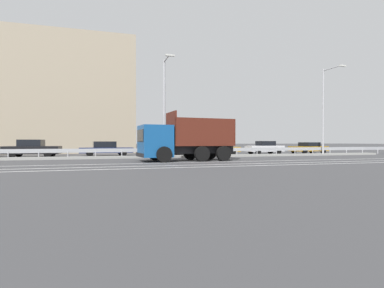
# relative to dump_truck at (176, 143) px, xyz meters

# --- Properties ---
(ground_plane) EXTENTS (320.00, 320.00, 0.00)m
(ground_plane) POSITION_rel_dump_truck_xyz_m (4.02, 2.52, -1.26)
(ground_plane) COLOR #424244
(lane_strip_0) EXTENTS (66.00, 0.16, 0.01)m
(lane_strip_0) POSITION_rel_dump_truck_xyz_m (0.86, -1.73, -1.26)
(lane_strip_0) COLOR silver
(lane_strip_0) RESTS_ON ground_plane
(lane_strip_1) EXTENTS (66.00, 0.16, 0.01)m
(lane_strip_1) POSITION_rel_dump_truck_xyz_m (0.86, -3.81, -1.26)
(lane_strip_1) COLOR silver
(lane_strip_1) RESTS_ON ground_plane
(lane_strip_2) EXTENTS (66.00, 0.16, 0.01)m
(lane_strip_2) POSITION_rel_dump_truck_xyz_m (0.86, -5.23, -1.26)
(lane_strip_2) COLOR silver
(lane_strip_2) RESTS_ON ground_plane
(median_island) EXTENTS (36.30, 1.10, 0.18)m
(median_island) POSITION_rel_dump_truck_xyz_m (4.02, 4.48, -1.17)
(median_island) COLOR gray
(median_island) RESTS_ON ground_plane
(median_guardrail) EXTENTS (66.00, 0.09, 0.78)m
(median_guardrail) POSITION_rel_dump_truck_xyz_m (4.02, 5.45, -0.69)
(median_guardrail) COLOR #9EA0A5
(median_guardrail) RESTS_ON ground_plane
(dump_truck) EXTENTS (6.87, 3.05, 3.41)m
(dump_truck) POSITION_rel_dump_truck_xyz_m (0.00, 0.00, 0.00)
(dump_truck) COLOR #144C8C
(dump_truck) RESTS_ON ground_plane
(median_road_sign) EXTENTS (0.70, 0.16, 2.22)m
(median_road_sign) POSITION_rel_dump_truck_xyz_m (-1.41, 4.48, -0.10)
(median_road_sign) COLOR white
(median_road_sign) RESTS_ON ground_plane
(street_lamp_1) EXTENTS (0.70, 2.39, 8.27)m
(street_lamp_1) POSITION_rel_dump_truck_xyz_m (0.11, 4.45, 3.37)
(street_lamp_1) COLOR #ADADB2
(street_lamp_1) RESTS_ON ground_plane
(street_lamp_2) EXTENTS (0.71, 2.56, 8.55)m
(street_lamp_2) POSITION_rel_dump_truck_xyz_m (16.12, 4.33, 3.53)
(street_lamp_2) COLOR #ADADB2
(street_lamp_2) RESTS_ON ground_plane
(parked_car_2) EXTENTS (4.47, 2.17, 1.53)m
(parked_car_2) POSITION_rel_dump_truck_xyz_m (-10.73, 8.37, -0.50)
(parked_car_2) COLOR black
(parked_car_2) RESTS_ON ground_plane
(parked_car_3) EXTENTS (4.91, 2.20, 1.37)m
(parked_car_3) POSITION_rel_dump_truck_xyz_m (-4.66, 8.78, -0.57)
(parked_car_3) COLOR navy
(parked_car_3) RESTS_ON ground_plane
(parked_car_4) EXTENTS (4.06, 1.89, 1.29)m
(parked_car_4) POSITION_rel_dump_truck_xyz_m (0.96, 8.50, -0.60)
(parked_car_4) COLOR black
(parked_car_4) RESTS_ON ground_plane
(parked_car_5) EXTENTS (4.70, 1.98, 1.20)m
(parked_car_5) POSITION_rel_dump_truck_xyz_m (6.39, 8.68, -0.63)
(parked_car_5) COLOR #B27A14
(parked_car_5) RESTS_ON ground_plane
(parked_car_6) EXTENTS (3.89, 1.82, 1.41)m
(parked_car_6) POSITION_rel_dump_truck_xyz_m (11.71, 8.21, -0.55)
(parked_car_6) COLOR silver
(parked_car_6) RESTS_ON ground_plane
(parked_car_7) EXTENTS (4.12, 2.16, 1.28)m
(parked_car_7) POSITION_rel_dump_truck_xyz_m (17.23, 8.20, -0.60)
(parked_car_7) COLOR #B27A14
(parked_car_7) RESTS_ON ground_plane
(background_building_0) EXTENTS (17.84, 14.46, 13.79)m
(background_building_0) POSITION_rel_dump_truck_xyz_m (-10.16, 22.16, 5.63)
(background_building_0) COLOR tan
(background_building_0) RESTS_ON ground_plane
(church_tower) EXTENTS (3.60, 3.60, 12.04)m
(church_tower) POSITION_rel_dump_truck_xyz_m (-4.05, 32.78, 4.17)
(church_tower) COLOR silver
(church_tower) RESTS_ON ground_plane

